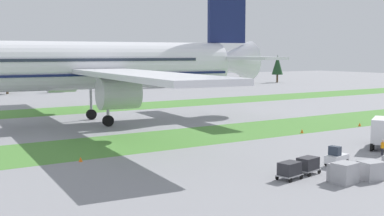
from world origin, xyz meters
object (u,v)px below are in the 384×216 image
uld_container_0 (342,173)px  uld_container_1 (345,173)px  cargo_dolly_second (289,169)px  baggage_tug (336,157)px  uld_container_3 (371,171)px  taxiway_marker_0 (302,131)px  taxiway_marker_1 (81,159)px  ground_crew_marshaller (382,147)px  airliner (82,65)px  catering_truck (384,131)px  cargo_dolly_lead (308,164)px  taxiway_marker_2 (360,124)px

uld_container_0 → uld_container_1: (-0.11, -0.43, 0.10)m
cargo_dolly_second → uld_container_0: size_ratio=1.23×
uld_container_1 → baggage_tug: bearing=47.2°
baggage_tug → uld_container_3: baggage_tug is taller
taxiway_marker_0 → taxiway_marker_1: size_ratio=1.15×
uld_container_0 → taxiway_marker_0: uld_container_0 is taller
baggage_tug → cargo_dolly_second: baggage_tug is taller
ground_crew_marshaller → uld_container_0: size_ratio=0.87×
uld_container_0 → taxiway_marker_0: size_ratio=3.50×
ground_crew_marshaller → uld_container_1: (-12.51, -5.55, -0.05)m
taxiway_marker_0 → taxiway_marker_1: bearing=-178.1°
baggage_tug → taxiway_marker_1: size_ratio=5.64×
baggage_tug → taxiway_marker_0: size_ratio=4.91×
baggage_tug → uld_container_1: size_ratio=1.40×
airliner → catering_truck: size_ratio=10.84×
catering_truck → taxiway_marker_0: size_ratio=12.50×
baggage_tug → ground_crew_marshaller: 7.85m
airliner → uld_container_0: (6.06, -46.12, -8.36)m
cargo_dolly_lead → airliner: bearing=176.3°
cargo_dolly_lead → taxiway_marker_2: cargo_dolly_lead is taller
uld_container_1 → taxiway_marker_0: uld_container_1 is taller
uld_container_1 → taxiway_marker_0: size_ratio=3.50×
taxiway_marker_2 → uld_container_3: bearing=-139.6°
airliner → catering_truck: bearing=-144.0°
cargo_dolly_lead → cargo_dolly_second: size_ratio=1.00×
uld_container_0 → taxiway_marker_1: 25.61m
cargo_dolly_lead → taxiway_marker_0: cargo_dolly_lead is taller
airliner → uld_container_1: bearing=-167.6°
catering_truck → taxiway_marker_0: bearing=149.9°
catering_truck → uld_container_0: size_ratio=3.57×
cargo_dolly_second → taxiway_marker_2: (31.59, 17.91, -0.64)m
cargo_dolly_lead → uld_container_0: size_ratio=1.23×
baggage_tug → uld_container_0: (-4.56, -4.61, -0.02)m
uld_container_0 → taxiway_marker_0: bearing=52.1°
airliner → taxiway_marker_1: 29.45m
cargo_dolly_second → uld_container_3: (5.98, -3.92, -0.10)m
airliner → baggage_tug: airliner is taller
airliner → uld_container_0: size_ratio=38.65×
uld_container_3 → uld_container_1: bearing=171.3°
uld_container_3 → taxiway_marker_2: uld_container_3 is taller
uld_container_0 → baggage_tug: bearing=45.3°
ground_crew_marshaller → catering_truck: bearing=-175.2°
cargo_dolly_second → uld_container_0: uld_container_0 is taller
uld_container_3 → taxiway_marker_2: bearing=40.4°
catering_truck → taxiway_marker_1: size_ratio=14.34×
cargo_dolly_lead → uld_container_0: uld_container_0 is taller
cargo_dolly_second → uld_container_0: (3.21, -3.05, -0.13)m
airliner → ground_crew_marshaller: airliner is taller
taxiway_marker_1 → airliner: bearing=69.0°
baggage_tug → catering_truck: bearing=94.7°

